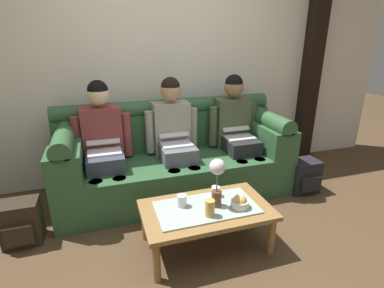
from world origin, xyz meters
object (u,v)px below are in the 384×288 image
object	(u,v)px
person_middle	(174,133)
coffee_table	(206,212)
person_left	(103,140)
snack_bowl	(240,203)
couch	(174,159)
cup_near_right	(216,191)
person_right	(236,127)
cup_far_center	(210,208)
flower_vase	(217,177)
backpack_left	(21,223)
backpack_right	(303,176)
cup_near_left	(182,201)

from	to	relation	value
person_middle	coffee_table	bearing A→B (deg)	-90.00
person_left	snack_bowl	size ratio (longest dim) A/B	8.91
coffee_table	snack_bowl	world-z (taller)	snack_bowl
couch	cup_near_right	xyz separation A→B (m)	(0.13, -0.85, 0.04)
person_right	snack_bowl	xyz separation A→B (m)	(-0.46, -1.06, -0.25)
couch	cup_far_center	size ratio (longest dim) A/B	18.66
snack_bowl	flower_vase	bearing A→B (deg)	155.01
person_left	person_right	bearing A→B (deg)	-0.00
coffee_table	backpack_left	distance (m)	1.50
flower_vase	coffee_table	bearing A→B (deg)	174.45
person_right	backpack_left	xyz separation A→B (m)	(-2.11, -0.47, -0.48)
person_middle	coffee_table	world-z (taller)	person_middle
couch	coffee_table	distance (m)	0.98
couch	flower_vase	distance (m)	1.02
person_left	backpack_left	xyz separation A→B (m)	(-0.70, -0.47, -0.48)
person_right	backpack_right	xyz separation A→B (m)	(0.62, -0.44, -0.48)
flower_vase	cup_far_center	bearing A→B (deg)	-131.19
person_right	flower_vase	size ratio (longest dim) A/B	3.13
couch	person_left	xyz separation A→B (m)	(-0.70, -0.00, 0.29)
person_left	coffee_table	world-z (taller)	person_left
backpack_left	person_right	bearing A→B (deg)	12.57
person_right	cup_far_center	size ratio (longest dim) A/B	9.66
snack_bowl	person_middle	bearing A→B (deg)	102.79
backpack_right	backpack_left	size ratio (longest dim) A/B	0.96
snack_bowl	cup_near_right	bearing A→B (deg)	117.28
person_left	snack_bowl	distance (m)	1.44
flower_vase	backpack_left	size ratio (longest dim) A/B	1.07
cup_far_center	backpack_left	world-z (taller)	cup_far_center
cup_far_center	backpack_left	bearing A→B (deg)	155.72
coffee_table	backpack_left	size ratio (longest dim) A/B	2.72
couch	person_middle	size ratio (longest dim) A/B	1.93
person_right	backpack_right	world-z (taller)	person_right
backpack_left	person_left	bearing A→B (deg)	33.75
snack_bowl	cup_near_left	xyz separation A→B (m)	(-0.42, 0.15, 0.01)
snack_bowl	cup_near_right	distance (m)	0.24
cup_near_left	cup_near_right	distance (m)	0.31
cup_far_center	backpack_right	distance (m)	1.52
couch	cup_near_right	distance (m)	0.86
person_right	snack_bowl	world-z (taller)	person_right
snack_bowl	backpack_left	bearing A→B (deg)	160.25
backpack_right	couch	bearing A→B (deg)	161.51
person_right	cup_near_right	size ratio (longest dim) A/B	14.76
couch	cup_near_left	size ratio (longest dim) A/B	25.52
snack_bowl	backpack_left	size ratio (longest dim) A/B	0.38
flower_vase	backpack_left	world-z (taller)	flower_vase
person_left	cup_far_center	world-z (taller)	person_left
person_middle	snack_bowl	size ratio (longest dim) A/B	8.91
cup_near_right	cup_far_center	world-z (taller)	cup_far_center
person_right	coffee_table	world-z (taller)	person_right
person_left	cup_near_right	xyz separation A→B (m)	(0.83, -0.85, -0.25)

